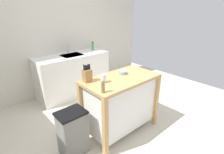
% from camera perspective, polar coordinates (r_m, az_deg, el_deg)
% --- Properties ---
extents(ground_plane, '(5.97, 5.97, 0.00)m').
position_cam_1_polar(ground_plane, '(2.88, 1.19, -17.86)').
color(ground_plane, beige).
rests_on(ground_plane, ground).
extents(wall_back, '(4.97, 0.10, 2.60)m').
position_cam_1_polar(wall_back, '(3.97, -19.22, 12.84)').
color(wall_back, beige).
rests_on(wall_back, ground).
extents(kitchen_island, '(1.12, 0.61, 0.90)m').
position_cam_1_polar(kitchen_island, '(2.68, 2.86, -8.07)').
color(kitchen_island, tan).
rests_on(kitchen_island, ground).
extents(knife_block, '(0.11, 0.09, 0.25)m').
position_cam_1_polar(knife_block, '(2.36, -8.12, 0.60)').
color(knife_block, '#9E7042').
rests_on(knife_block, kitchen_island).
extents(bowl_ceramic_small, '(0.13, 0.13, 0.05)m').
position_cam_1_polar(bowl_ceramic_small, '(2.64, 3.55, 1.50)').
color(bowl_ceramic_small, gray).
rests_on(bowl_ceramic_small, kitchen_island).
extents(drinking_cup, '(0.07, 0.07, 0.12)m').
position_cam_1_polar(drinking_cup, '(2.33, -2.79, -0.46)').
color(drinking_cup, silver).
rests_on(drinking_cup, kitchen_island).
extents(pepper_grinder, '(0.04, 0.04, 0.17)m').
position_cam_1_polar(pepper_grinder, '(2.04, -2.98, -3.13)').
color(pepper_grinder, olive).
rests_on(pepper_grinder, kitchen_island).
extents(trash_bin, '(0.36, 0.28, 0.63)m').
position_cam_1_polar(trash_bin, '(2.44, -12.73, -17.31)').
color(trash_bin, slate).
rests_on(trash_bin, ground).
extents(sink_counter, '(1.57, 0.60, 0.90)m').
position_cam_1_polar(sink_counter, '(3.97, -12.60, 0.83)').
color(sink_counter, white).
rests_on(sink_counter, ground).
extents(sink_faucet, '(0.02, 0.02, 0.22)m').
position_cam_1_polar(sink_faucet, '(3.93, -14.29, 9.01)').
color(sink_faucet, '#B7BCC1').
rests_on(sink_faucet, sink_counter).
extents(bottle_dish_soap, '(0.06, 0.06, 0.20)m').
position_cam_1_polar(bottle_dish_soap, '(4.18, -6.29, 10.03)').
color(bottle_dish_soap, green).
rests_on(bottle_dish_soap, sink_counter).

